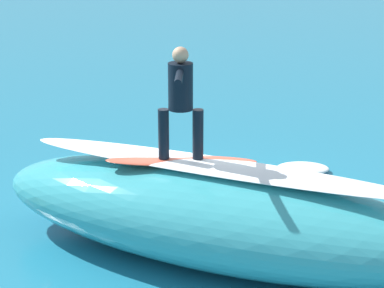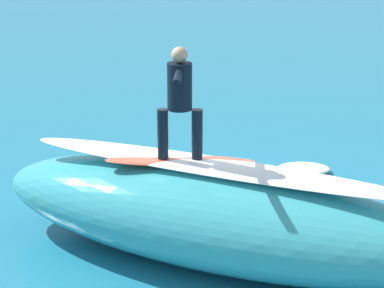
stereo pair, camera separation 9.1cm
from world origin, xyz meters
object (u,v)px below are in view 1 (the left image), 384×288
Objects in this scene: surfboard_riding at (181,161)px; surfer_riding at (181,95)px; surfboard_paddling at (200,174)px; surfer_paddling at (206,166)px.

surfboard_riding is 1.35× the size of surfer_riding.
surfer_riding reaches higher than surfboard_riding.
surfboard_riding is at bearing 80.74° from surfboard_paddling.
surfer_paddling is at bearing -96.30° from surfboard_riding.
surfboard_riding reaches higher than surfboard_paddling.
surfer_riding is 1.10× the size of surfer_paddling.
surfboard_paddling is at bearing -94.24° from surfboard_riding.
surfboard_paddling is 1.65× the size of surfer_paddling.
surfer_paddling is (-0.11, -0.04, 0.16)m from surfboard_paddling.
surfboard_riding is 3.51m from surfboard_paddling.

